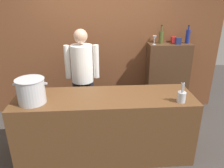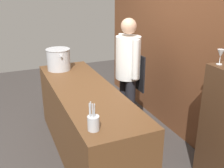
# 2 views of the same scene
# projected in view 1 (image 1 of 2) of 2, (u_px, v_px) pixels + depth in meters

# --- Properties ---
(ground_plane) EXTENTS (8.00, 8.00, 0.00)m
(ground_plane) POSITION_uv_depth(u_px,v_px,m) (105.00, 152.00, 3.19)
(ground_plane) COLOR #383330
(brick_back_panel) EXTENTS (4.40, 0.10, 3.00)m
(brick_back_panel) POSITION_uv_depth(u_px,v_px,m) (101.00, 32.00, 3.91)
(brick_back_panel) COLOR brown
(brick_back_panel) RESTS_ON ground_plane
(prep_counter) EXTENTS (2.33, 0.70, 0.90)m
(prep_counter) POSITION_uv_depth(u_px,v_px,m) (105.00, 126.00, 3.02)
(prep_counter) COLOR brown
(prep_counter) RESTS_ON ground_plane
(bar_cabinet) EXTENTS (0.76, 0.32, 1.32)m
(bar_cabinet) POSITION_uv_depth(u_px,v_px,m) (167.00, 79.00, 4.11)
(bar_cabinet) COLOR #472D1C
(bar_cabinet) RESTS_ON ground_plane
(chef) EXTENTS (0.53, 0.36, 1.66)m
(chef) POSITION_uv_depth(u_px,v_px,m) (83.00, 74.00, 3.47)
(chef) COLOR black
(chef) RESTS_ON ground_plane
(stockpot_large) EXTENTS (0.40, 0.34, 0.31)m
(stockpot_large) POSITION_uv_depth(u_px,v_px,m) (31.00, 91.00, 2.63)
(stockpot_large) COLOR #B7BABF
(stockpot_large) RESTS_ON prep_counter
(utensil_crock) EXTENTS (0.10, 0.10, 0.26)m
(utensil_crock) POSITION_uv_depth(u_px,v_px,m) (181.00, 97.00, 2.67)
(utensil_crock) COLOR #B7BABF
(utensil_crock) RESTS_ON prep_counter
(wine_bottle_olive) EXTENTS (0.08, 0.08, 0.31)m
(wine_bottle_olive) POSITION_uv_depth(u_px,v_px,m) (161.00, 37.00, 3.86)
(wine_bottle_olive) COLOR #475123
(wine_bottle_olive) RESTS_ON bar_cabinet
(wine_bottle_cobalt) EXTENTS (0.07, 0.07, 0.31)m
(wine_bottle_cobalt) POSITION_uv_depth(u_px,v_px,m) (188.00, 36.00, 3.86)
(wine_bottle_cobalt) COLOR navy
(wine_bottle_cobalt) RESTS_ON bar_cabinet
(wine_glass_short) EXTENTS (0.07, 0.07, 0.15)m
(wine_glass_short) POSITION_uv_depth(u_px,v_px,m) (155.00, 38.00, 3.75)
(wine_glass_short) COLOR silver
(wine_glass_short) RESTS_ON bar_cabinet
(spice_tin_navy) EXTENTS (0.09, 0.09, 0.11)m
(spice_tin_navy) POSITION_uv_depth(u_px,v_px,m) (178.00, 41.00, 3.81)
(spice_tin_navy) COLOR navy
(spice_tin_navy) RESTS_ON bar_cabinet
(spice_tin_red) EXTENTS (0.08, 0.08, 0.10)m
(spice_tin_red) POSITION_uv_depth(u_px,v_px,m) (173.00, 40.00, 3.93)
(spice_tin_red) COLOR red
(spice_tin_red) RESTS_ON bar_cabinet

